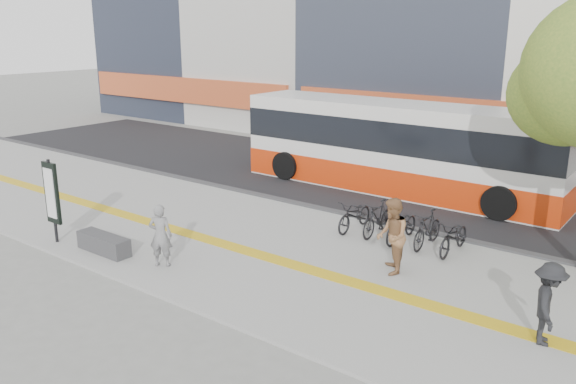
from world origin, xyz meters
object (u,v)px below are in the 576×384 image
Objects in this scene: pedestrian_dark at (548,304)px; bus at (398,150)px; bench at (104,244)px; signboard at (52,194)px; seated_woman at (161,235)px; pedestrian_tan at (392,236)px.

bus is at bearing 25.44° from pedestrian_dark.
bus is at bearing 72.66° from bench.
bus is 10.26m from pedestrian_dark.
bench is 1.94m from signboard.
pedestrian_tan reaches higher than seated_woman.
signboard is 1.45× the size of pedestrian_dark.
seated_woman is at bearing 85.94° from pedestrian_dark.
pedestrian_dark is at bearing 163.13° from seated_woman.
bench is 0.14× the size of bus.
bus reaches higher than seated_woman.
pedestrian_tan is at bearing 27.17° from bench.
pedestrian_dark is (11.46, 2.37, -0.53)m from signboard.
pedestrian_tan reaches higher than bench.
seated_woman is 8.25m from pedestrian_dark.
signboard reaches higher than seated_woman.
bus is (4.63, 10.01, 0.09)m from signboard.
signboard is at bearing -114.83° from bus.
pedestrian_dark is (9.86, 2.07, 0.53)m from bench.
bus reaches higher than signboard.
signboard is 0.20× the size of bus.
pedestrian_tan is (7.83, 3.50, -0.41)m from signboard.
signboard is at bearing -98.20° from pedestrian_tan.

